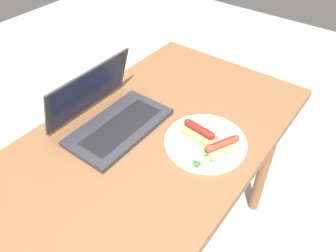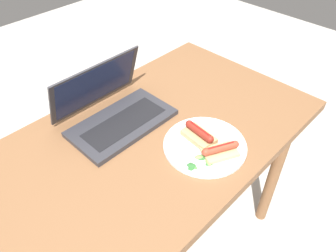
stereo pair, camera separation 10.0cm
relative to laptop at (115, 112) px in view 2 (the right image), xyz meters
name	(u,v)px [view 2 (the right image)]	position (x,y,z in m)	size (l,w,h in m)	color
ground_plane	(158,246)	(0.05, -0.15, -0.81)	(6.00, 6.00, 0.00)	#B7B2A8
desk	(154,154)	(0.05, -0.15, -0.14)	(1.17, 0.71, 0.77)	brown
laptop	(115,112)	(0.00, 0.00, 0.00)	(0.36, 0.26, 0.20)	#2D2D33
plate	(205,145)	(0.12, -0.32, -0.03)	(0.27, 0.27, 0.02)	silver
sausage_toast_left	(199,134)	(0.12, -0.28, -0.01)	(0.08, 0.12, 0.05)	tan
sausage_toast_middle	(220,150)	(0.12, -0.38, -0.01)	(0.13, 0.11, 0.04)	tan
salad_pile	(200,162)	(0.04, -0.36, -0.02)	(0.09, 0.07, 0.01)	#2D662D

